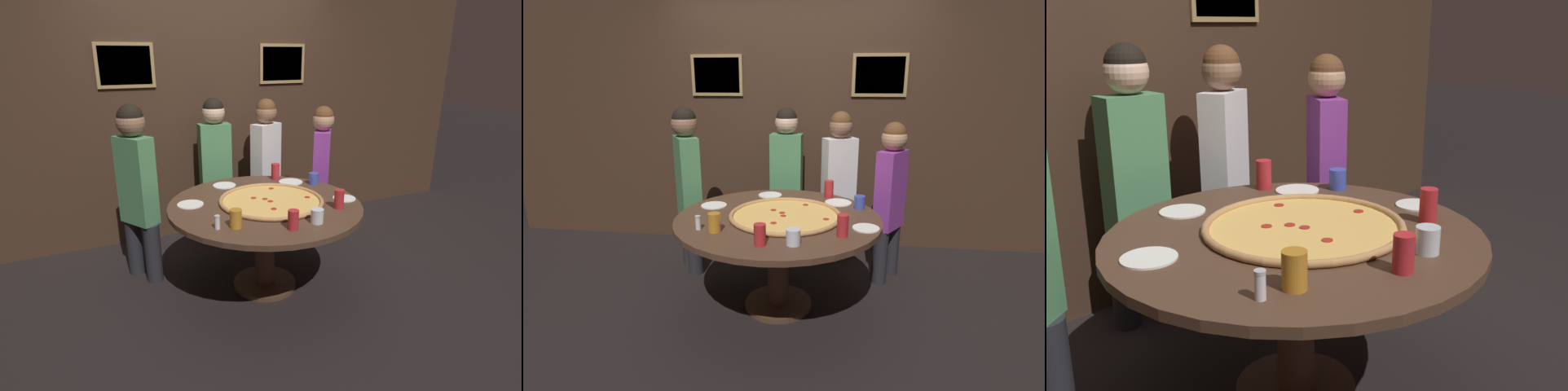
% 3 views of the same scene
% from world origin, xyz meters
% --- Properties ---
extents(ground_plane, '(24.00, 24.00, 0.00)m').
position_xyz_m(ground_plane, '(0.00, 0.00, 0.00)').
color(ground_plane, black).
extents(back_wall, '(6.40, 0.08, 2.60)m').
position_xyz_m(back_wall, '(0.00, 1.36, 1.30)').
color(back_wall, '#3D281C').
rests_on(back_wall, ground_plane).
extents(dining_table, '(1.52, 1.52, 0.74)m').
position_xyz_m(dining_table, '(0.00, 0.00, 0.60)').
color(dining_table, '#4C3323').
rests_on(dining_table, ground_plane).
extents(giant_pizza, '(0.83, 0.83, 0.03)m').
position_xyz_m(giant_pizza, '(0.05, 0.00, 0.75)').
color(giant_pizza, '#EAB75B').
rests_on(giant_pizza, dining_table).
extents(drink_cup_centre_back, '(0.08, 0.08, 0.15)m').
position_xyz_m(drink_cup_centre_back, '(0.36, 0.55, 0.81)').
color(drink_cup_centre_back, '#B22328').
rests_on(drink_cup_centre_back, dining_table).
extents(drink_cup_far_right, '(0.07, 0.07, 0.15)m').
position_xyz_m(drink_cup_far_right, '(0.47, -0.33, 0.81)').
color(drink_cup_far_right, '#B22328').
rests_on(drink_cup_far_right, dining_table).
extents(drink_cup_by_shaker, '(0.09, 0.09, 0.10)m').
position_xyz_m(drink_cup_by_shaker, '(0.61, 0.27, 0.79)').
color(drink_cup_by_shaker, '#384CB7').
rests_on(drink_cup_by_shaker, dining_table).
extents(drink_cup_front_edge, '(0.09, 0.09, 0.10)m').
position_xyz_m(drink_cup_front_edge, '(0.17, -0.51, 0.79)').
color(drink_cup_front_edge, silver).
rests_on(drink_cup_front_edge, dining_table).
extents(drink_cup_beside_pizza, '(0.08, 0.08, 0.13)m').
position_xyz_m(drink_cup_beside_pizza, '(-0.38, -0.35, 0.80)').
color(drink_cup_beside_pizza, '#BC7A23').
rests_on(drink_cup_beside_pizza, dining_table).
extents(drink_cup_near_right, '(0.07, 0.07, 0.14)m').
position_xyz_m(drink_cup_near_right, '(-0.04, -0.53, 0.81)').
color(drink_cup_near_right, '#B22328').
rests_on(drink_cup_near_right, dining_table).
extents(white_plate_right_side, '(0.18, 0.18, 0.01)m').
position_xyz_m(white_plate_right_side, '(0.63, -0.17, 0.74)').
color(white_plate_right_side, white).
rests_on(white_plate_right_side, dining_table).
extents(white_plate_near_front, '(0.22, 0.22, 0.01)m').
position_xyz_m(white_plate_near_front, '(0.44, 0.40, 0.74)').
color(white_plate_near_front, white).
rests_on(white_plate_near_front, dining_table).
extents(white_plate_far_back, '(0.20, 0.20, 0.01)m').
position_xyz_m(white_plate_far_back, '(-0.55, 0.20, 0.74)').
color(white_plate_far_back, white).
rests_on(white_plate_far_back, dining_table).
extents(white_plate_left_side, '(0.20, 0.20, 0.01)m').
position_xyz_m(white_plate_left_side, '(-0.15, 0.55, 0.74)').
color(white_plate_left_side, white).
rests_on(white_plate_left_side, dining_table).
extents(condiment_shaker, '(0.04, 0.04, 0.10)m').
position_xyz_m(condiment_shaker, '(-0.50, -0.33, 0.79)').
color(condiment_shaker, silver).
rests_on(condiment_shaker, dining_table).
extents(diner_far_left, '(0.37, 0.22, 1.46)m').
position_xyz_m(diner_far_left, '(-0.06, 1.05, 0.83)').
color(diner_far_left, '#232328').
rests_on(diner_far_left, ground_plane).
extents(diner_side_left, '(0.31, 0.39, 1.49)m').
position_xyz_m(diner_side_left, '(-0.89, 0.56, 0.85)').
color(diner_side_left, '#232328').
rests_on(diner_side_left, ground_plane).
extents(diner_centre_back, '(0.30, 0.36, 1.39)m').
position_xyz_m(diner_centre_back, '(0.88, 0.58, 0.79)').
color(diner_centre_back, '#232328').
rests_on(diner_centre_back, ground_plane).
extents(diner_side_right, '(0.38, 0.27, 1.44)m').
position_xyz_m(diner_side_right, '(0.45, 0.95, 0.82)').
color(diner_side_right, '#232328').
rests_on(diner_side_right, ground_plane).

